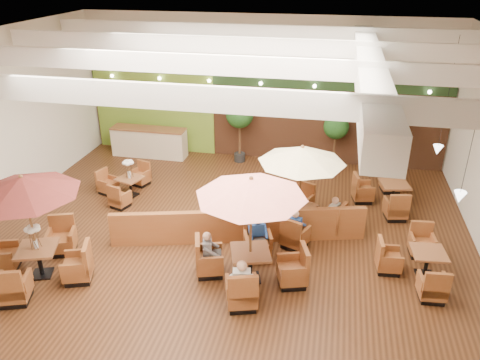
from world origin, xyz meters
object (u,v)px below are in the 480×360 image
(booth_divider, at_px, (239,226))
(table_5, at_px, (384,194))
(table_4, at_px, (415,263))
(topiary_1, at_px, (336,129))
(diner_3, at_px, (296,224))
(table_1, at_px, (251,212))
(diner_4, at_px, (333,211))
(topiary_0, at_px, (240,117))
(diner_1, at_px, (258,232))
(table_0, at_px, (28,210))
(diner_0, at_px, (242,279))
(service_counter, at_px, (149,142))
(diner_2, at_px, (209,249))
(topiary_2, at_px, (391,129))
(table_3, at_px, (125,183))
(table_2, at_px, (301,173))

(booth_divider, bearing_deg, table_5, 22.48)
(booth_divider, bearing_deg, table_4, -22.18)
(topiary_1, xyz_separation_m, diner_3, (-0.88, -5.65, -0.88))
(table_1, distance_m, diner_4, 3.47)
(topiary_0, distance_m, diner_1, 6.62)
(diner_1, xyz_separation_m, diner_4, (1.92, 1.60, -0.00))
(table_1, bearing_deg, table_0, 172.88)
(diner_0, xyz_separation_m, diner_4, (1.92, 3.68, -0.04))
(booth_divider, bearing_deg, topiary_1, 51.68)
(service_counter, bearing_deg, diner_2, -58.00)
(topiary_1, distance_m, diner_3, 5.79)
(table_0, xyz_separation_m, topiary_2, (8.96, 8.25, -0.16))
(topiary_1, bearing_deg, topiary_2, 0.00)
(topiary_0, relative_size, topiary_1, 1.14)
(table_5, bearing_deg, table_3, 175.29)
(diner_2, bearing_deg, topiary_1, 143.80)
(table_3, bearing_deg, diner_0, -25.34)
(service_counter, bearing_deg, table_1, -52.35)
(topiary_2, height_order, diner_3, topiary_2)
(topiary_1, height_order, topiary_2, topiary_2)
(booth_divider, distance_m, diner_4, 2.75)
(table_1, height_order, diner_2, table_1)
(table_3, xyz_separation_m, diner_1, (5.00, -2.62, 0.29))
(table_2, distance_m, topiary_2, 5.46)
(table_4, xyz_separation_m, diner_1, (-4.04, 0.00, 0.39))
(table_2, bearing_deg, topiary_0, 143.34)
(booth_divider, xyz_separation_m, topiary_1, (2.44, 5.70, 1.11))
(topiary_0, bearing_deg, table_1, -76.11)
(table_2, distance_m, topiary_0, 5.42)
(topiary_2, bearing_deg, topiary_0, 180.00)
(table_4, distance_m, table_5, 3.81)
(table_1, xyz_separation_m, diner_1, (0.00, 1.04, -1.19))
(table_5, height_order, topiary_1, topiary_1)
(topiary_0, xyz_separation_m, diner_1, (1.81, -6.27, -1.09))
(booth_divider, relative_size, diner_3, 10.07)
(diner_3, distance_m, diner_4, 1.38)
(topiary_1, bearing_deg, table_2, -100.62)
(table_1, relative_size, topiary_2, 1.27)
(table_5, height_order, diner_0, diner_0)
(table_4, relative_size, topiary_1, 1.15)
(service_counter, relative_size, diner_1, 4.12)
(table_1, relative_size, table_3, 1.24)
(topiary_1, bearing_deg, topiary_0, 180.00)
(table_3, bearing_deg, table_0, -74.68)
(topiary_0, bearing_deg, table_4, -47.00)
(table_3, distance_m, table_5, 8.61)
(topiary_2, bearing_deg, diner_4, -111.46)
(topiary_1, bearing_deg, diner_0, -102.25)
(table_5, relative_size, diner_4, 3.69)
(table_5, distance_m, diner_1, 5.18)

